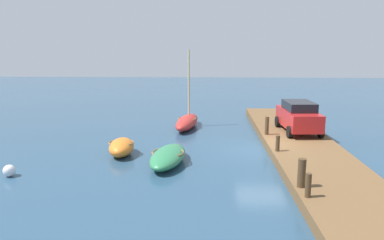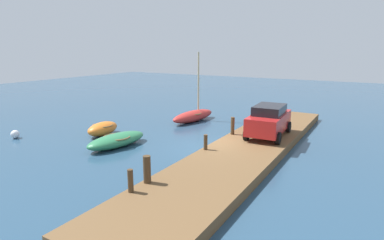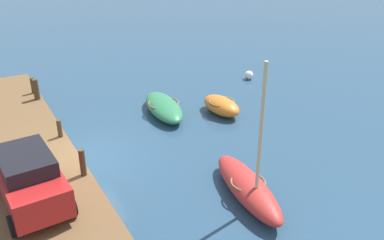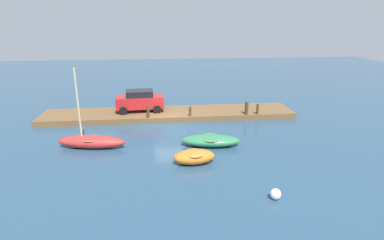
% 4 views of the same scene
% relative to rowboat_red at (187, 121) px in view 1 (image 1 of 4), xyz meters
% --- Properties ---
extents(ground_plane, '(84.00, 84.00, 0.00)m').
position_rel_rowboat_red_xyz_m(ground_plane, '(-5.05, -4.09, -0.44)').
color(ground_plane, navy).
extents(dock_platform, '(20.40, 3.52, 0.44)m').
position_rel_rowboat_red_xyz_m(dock_platform, '(-5.05, -6.08, -0.22)').
color(dock_platform, brown).
rests_on(dock_platform, ground_plane).
extents(rowboat_red, '(4.34, 1.81, 5.00)m').
position_rel_rowboat_red_xyz_m(rowboat_red, '(0.00, 0.00, 0.00)').
color(rowboat_red, '#B72D28').
rests_on(rowboat_red, ground_plane).
extents(rowboat_green, '(3.83, 1.90, 0.71)m').
position_rel_rowboat_red_xyz_m(rowboat_green, '(-7.43, 0.49, -0.08)').
color(rowboat_green, '#2D7A4C').
rests_on(rowboat_green, ground_plane).
extents(dinghy_orange, '(2.38, 1.36, 0.81)m').
position_rel_rowboat_red_xyz_m(dinghy_orange, '(-6.12, 2.91, -0.03)').
color(dinghy_orange, orange).
rests_on(dinghy_orange, ground_plane).
extents(mooring_post_west, '(0.19, 0.19, 0.81)m').
position_rel_rowboat_red_xyz_m(mooring_post_west, '(-12.06, -4.56, 0.40)').
color(mooring_post_west, '#47331E').
rests_on(mooring_post_west, dock_platform).
extents(mooring_post_mid_west, '(0.28, 0.28, 1.02)m').
position_rel_rowboat_red_xyz_m(mooring_post_mid_west, '(-11.16, -4.56, 0.51)').
color(mooring_post_mid_west, '#47331E').
rests_on(mooring_post_mid_west, dock_platform).
extents(mooring_post_mid_east, '(0.19, 0.19, 0.75)m').
position_rel_rowboat_red_xyz_m(mooring_post_mid_east, '(-6.65, -4.56, 0.37)').
color(mooring_post_mid_east, '#47331E').
rests_on(mooring_post_mid_east, dock_platform).
extents(mooring_post_east, '(0.21, 0.21, 1.00)m').
position_rel_rowboat_red_xyz_m(mooring_post_east, '(-3.40, -4.56, 0.50)').
color(mooring_post_east, '#47331E').
rests_on(mooring_post_east, dock_platform).
extents(parked_car, '(3.91, 2.06, 1.74)m').
position_rel_rowboat_red_xyz_m(parked_car, '(-2.70, -6.43, 0.90)').
color(parked_car, '#B21E1E').
rests_on(parked_car, dock_platform).
extents(marker_buoy, '(0.50, 0.50, 0.50)m').
position_rel_rowboat_red_xyz_m(marker_buoy, '(-9.30, 6.87, -0.20)').
color(marker_buoy, silver).
rests_on(marker_buoy, ground_plane).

